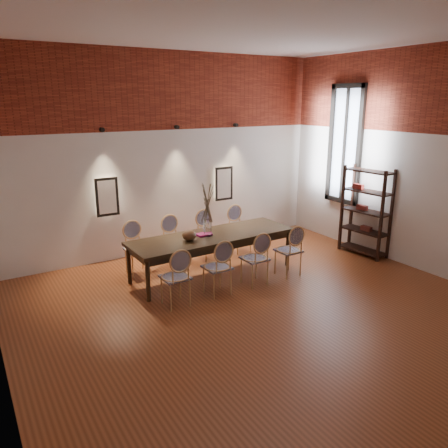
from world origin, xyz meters
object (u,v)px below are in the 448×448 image
shelving_rack (366,211)px  chair_near_b (217,267)px  dining_table (212,255)px  chair_far_b (175,242)px  chair_far_c (209,236)px  vase (208,228)px  chair_near_c (255,258)px  book (204,234)px  chair_near_d (288,250)px  chair_far_a (137,249)px  chair_far_d (240,230)px  chair_near_a (175,277)px  bowl (189,235)px

shelving_rack → chair_near_b: bearing=176.8°
dining_table → chair_far_b: bearing=116.3°
chair_near_b → chair_far_c: bearing=63.7°
dining_table → vase: size_ratio=10.07×
chair_near_c → book: size_ratio=3.62×
chair_near_d → vase: (-1.24, 0.74, 0.43)m
dining_table → book: book is taller
chair_far_a → chair_far_d: size_ratio=1.00×
chair_near_a → chair_near_c: bearing=0.0°
chair_near_a → book: size_ratio=3.62×
chair_near_d → dining_table: bearing=146.0°
dining_table → vase: (-0.10, -0.00, 0.53)m
chair_far_b → vase: size_ratio=3.13×
chair_far_b → bowl: (-0.10, -0.82, 0.37)m
dining_table → chair_far_a: 1.37m
chair_far_b → vase: 0.92m
chair_near_c → shelving_rack: 2.85m
dining_table → chair_near_a: 1.37m
chair_near_c → shelving_rack: (2.81, 0.09, 0.43)m
chair_near_a → vase: vase is taller
chair_far_a → bowl: (0.66, -0.80, 0.37)m
chair_far_b → chair_far_d: same height
chair_far_b → chair_far_d: bearing=-180.0°
chair_far_c → shelving_rack: (2.85, -1.44, 0.43)m
chair_near_a → chair_far_c: same height
chair_far_a → book: size_ratio=3.62×
chair_near_c → book: (-0.53, 0.82, 0.30)m
vase → bowl: 0.41m
shelving_rack → chair_near_a: bearing=176.7°
chair_near_d → chair_far_d: (-0.03, 1.53, 0.00)m
chair_near_d → bowl: (-1.64, 0.68, 0.37)m
chair_near_c → vase: (-0.49, 0.76, 0.43)m
chair_near_b → vase: 0.92m
chair_far_c → chair_near_a: bearing=45.4°
chair_far_a → chair_far_d: 2.27m
chair_far_b → shelving_rack: (3.60, -1.42, 0.43)m
vase → book: 0.16m
chair_near_b → bowl: bearing=99.2°
chair_far_a → chair_far_d: same height
chair_near_a → chair_near_c: size_ratio=1.00×
chair_far_b → bowl: size_ratio=3.92×
chair_near_d → book: bearing=146.7°
chair_near_d → chair_far_c: (-0.79, 1.51, 0.00)m
chair_near_a → chair_far_d: size_ratio=1.00×
chair_far_d → vase: bearing=31.9°
chair_far_b → book: 0.80m
chair_far_a → book: chair_far_a is taller
chair_near_b → vase: size_ratio=3.13×
chair_far_b → chair_far_c: 0.76m
book → shelving_rack: size_ratio=0.14×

